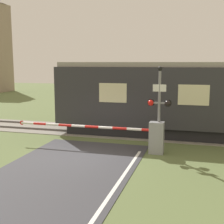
% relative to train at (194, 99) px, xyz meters
% --- Properties ---
extents(ground_plane, '(80.00, 80.00, 0.00)m').
position_rel_train_xyz_m(ground_plane, '(-4.20, -4.44, -1.95)').
color(ground_plane, '#5B6B3D').
extents(track_bed, '(36.00, 3.20, 0.13)m').
position_rel_train_xyz_m(track_bed, '(-4.20, 0.00, -1.92)').
color(track_bed, gray).
rests_on(track_bed, ground_plane).
extents(train, '(14.03, 2.87, 3.80)m').
position_rel_train_xyz_m(train, '(0.00, 0.00, 0.00)').
color(train, black).
rests_on(train, ground_plane).
extents(crossing_barrier, '(6.74, 0.44, 1.34)m').
position_rel_train_xyz_m(crossing_barrier, '(-1.96, -3.48, -1.22)').
color(crossing_barrier, gray).
rests_on(crossing_barrier, ground_plane).
extents(signal_post, '(0.99, 0.26, 3.63)m').
position_rel_train_xyz_m(signal_post, '(-1.32, -3.40, 0.12)').
color(signal_post, gray).
rests_on(signal_post, ground_plane).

